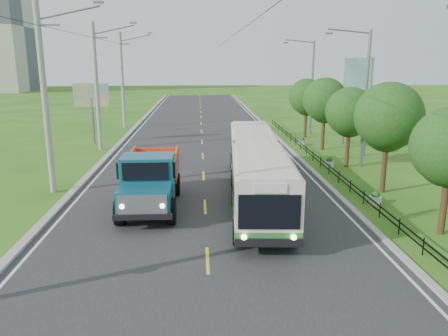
{
  "coord_description": "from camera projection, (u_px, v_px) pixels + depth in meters",
  "views": [
    {
      "loc": [
        -0.23,
        -14.55,
        7.0
      ],
      "look_at": [
        0.96,
        6.31,
        1.9
      ],
      "focal_mm": 35.0,
      "sensor_mm": 36.0,
      "label": 1
    }
  ],
  "objects": [
    {
      "name": "railing_right",
      "position": [
        321.0,
        163.0,
        29.74
      ],
      "size": [
        0.04,
        40.0,
        0.6
      ],
      "primitive_type": "cube",
      "color": "black",
      "rests_on": "ground"
    },
    {
      "name": "ground",
      "position": [
        208.0,
        261.0,
        15.79
      ],
      "size": [
        240.0,
        240.0,
        0.0
      ],
      "primitive_type": "plane",
      "color": "#295D16",
      "rests_on": "ground"
    },
    {
      "name": "planter_far",
      "position": [
        302.0,
        142.0,
        37.53
      ],
      "size": [
        0.64,
        0.64,
        0.67
      ],
      "color": "silver",
      "rests_on": "ground"
    },
    {
      "name": "billboard_right",
      "position": [
        357.0,
        83.0,
        34.6
      ],
      "size": [
        0.24,
        6.0,
        7.3
      ],
      "color": "slate",
      "rests_on": "ground"
    },
    {
      "name": "centre_dash",
      "position": [
        208.0,
        260.0,
        15.78
      ],
      "size": [
        0.12,
        2.2,
        0.0
      ],
      "primitive_type": "cube",
      "color": "yellow",
      "rests_on": "road"
    },
    {
      "name": "edge_line_left",
      "position": [
        119.0,
        152.0,
        34.81
      ],
      "size": [
        0.12,
        120.0,
        0.0
      ],
      "primitive_type": "cube",
      "color": "silver",
      "rests_on": "road"
    },
    {
      "name": "tree_back",
      "position": [
        307.0,
        98.0,
        40.82
      ],
      "size": [
        3.3,
        3.36,
        5.5
      ],
      "color": "#382314",
      "rests_on": "ground"
    },
    {
      "name": "planter_mid",
      "position": [
        329.0,
        163.0,
        29.77
      ],
      "size": [
        0.64,
        0.64,
        0.67
      ],
      "color": "silver",
      "rests_on": "ground"
    },
    {
      "name": "pole_far",
      "position": [
        123.0,
        80.0,
        46.12
      ],
      "size": [
        3.51,
        0.32,
        10.0
      ],
      "color": "gray",
      "rests_on": "ground"
    },
    {
      "name": "pole_mid",
      "position": [
        97.0,
        86.0,
        34.49
      ],
      "size": [
        3.51,
        0.32,
        10.0
      ],
      "color": "gray",
      "rests_on": "ground"
    },
    {
      "name": "tree_fifth",
      "position": [
        325.0,
        102.0,
        34.95
      ],
      "size": [
        3.48,
        3.52,
        5.8
      ],
      "color": "#382314",
      "rests_on": "ground"
    },
    {
      "name": "streetlight_far",
      "position": [
        311.0,
        84.0,
        42.37
      ],
      "size": [
        3.02,
        0.2,
        9.07
      ],
      "color": "slate",
      "rests_on": "ground"
    },
    {
      "name": "edge_line_right",
      "position": [
        284.0,
        150.0,
        35.55
      ],
      "size": [
        0.12,
        120.0,
        0.0
      ],
      "primitive_type": "cube",
      "color": "silver",
      "rests_on": "road"
    },
    {
      "name": "billboard_left",
      "position": [
        91.0,
        99.0,
        37.62
      ],
      "size": [
        3.0,
        0.2,
        5.2
      ],
      "color": "slate",
      "rests_on": "ground"
    },
    {
      "name": "bus",
      "position": [
        256.0,
        164.0,
        22.81
      ],
      "size": [
        3.45,
        15.43,
        2.95
      ],
      "rotation": [
        0.0,
        0.0,
        -0.06
      ],
      "color": "#307932",
      "rests_on": "ground"
    },
    {
      "name": "curb_left",
      "position": [
        112.0,
        151.0,
        34.77
      ],
      "size": [
        0.4,
        120.0,
        0.15
      ],
      "primitive_type": "cube",
      "color": "#9E9E99",
      "rests_on": "ground"
    },
    {
      "name": "pole_near",
      "position": [
        46.0,
        99.0,
        22.85
      ],
      "size": [
        3.51,
        0.32,
        10.0
      ],
      "color": "gray",
      "rests_on": "ground"
    },
    {
      "name": "road",
      "position": [
        202.0,
        151.0,
        35.18
      ],
      "size": [
        14.0,
        120.0,
        0.02
      ],
      "primitive_type": "cube",
      "color": "#28282B",
      "rests_on": "ground"
    },
    {
      "name": "planter_near",
      "position": [
        375.0,
        198.0,
        22.02
      ],
      "size": [
        0.64,
        0.64,
        0.67
      ],
      "color": "silver",
      "rests_on": "ground"
    },
    {
      "name": "tree_fourth",
      "position": [
        350.0,
        114.0,
        29.2
      ],
      "size": [
        3.24,
        3.31,
        5.4
      ],
      "color": "#382314",
      "rests_on": "ground"
    },
    {
      "name": "streetlight_mid",
      "position": [
        364.0,
        94.0,
        28.79
      ],
      "size": [
        3.02,
        0.2,
        9.07
      ],
      "color": "slate",
      "rests_on": "ground"
    },
    {
      "name": "dump_truck",
      "position": [
        150.0,
        176.0,
        21.19
      ],
      "size": [
        2.65,
        6.7,
        2.81
      ],
      "rotation": [
        0.0,
        0.0,
        0.0
      ],
      "color": "#12586F",
      "rests_on": "ground"
    },
    {
      "name": "tree_third",
      "position": [
        388.0,
        120.0,
        23.28
      ],
      "size": [
        3.6,
        3.62,
        6.0
      ],
      "color": "#382314",
      "rests_on": "ground"
    },
    {
      "name": "curb_right",
      "position": [
        290.0,
        149.0,
        35.57
      ],
      "size": [
        0.3,
        120.0,
        0.1
      ],
      "primitive_type": "cube",
      "color": "#9E9E99",
      "rests_on": "ground"
    }
  ]
}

